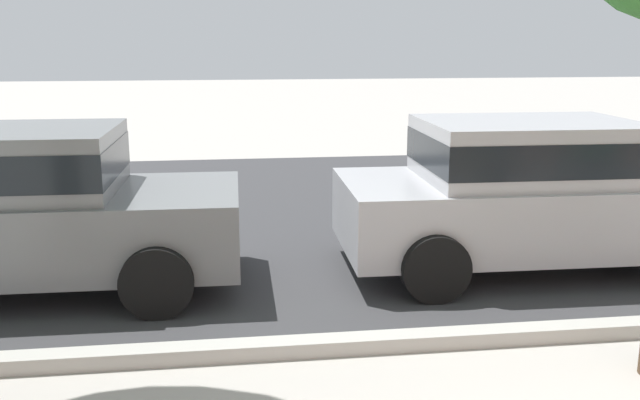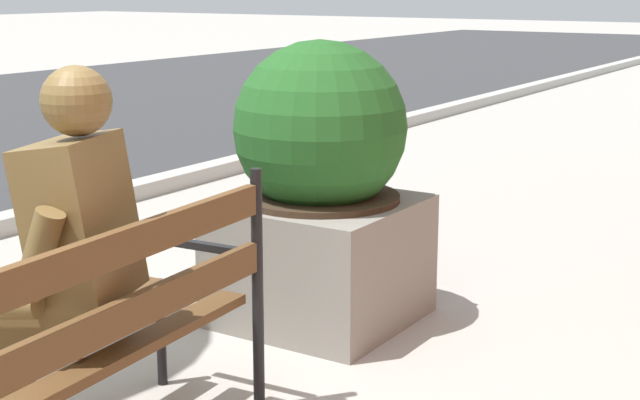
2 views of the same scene
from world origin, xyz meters
name	(u,v)px [view 2 (image 2 of 2)]	position (x,y,z in m)	size (l,w,h in m)	color
park_bench	(58,344)	(0.29, 0.02, 0.54)	(1.83, 0.66, 0.95)	brown
bronze_statue_seated	(47,280)	(0.45, 0.23, 0.67)	(0.62, 0.89, 1.37)	brown
concrete_planter	(320,187)	(2.15, 0.26, 0.67)	(0.85, 0.85, 1.36)	gray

